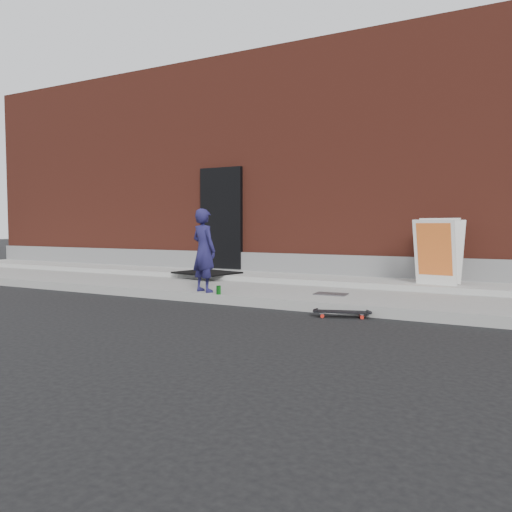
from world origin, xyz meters
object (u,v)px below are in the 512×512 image
Objects in this scene: skateboard at (342,312)px; pizza_sign at (439,251)px; soda_can at (219,290)px; child at (204,250)px.

skateboard is 0.70× the size of pizza_sign.
pizza_sign reaches higher than soda_can.
child is 3.91m from pizza_sign.
child reaches higher than pizza_sign.
child reaches higher than soda_can.
child reaches higher than skateboard.
child is at bearing -149.08° from pizza_sign.
skateboard is 2.65m from pizza_sign.
soda_can is (-2.09, 0.22, 0.15)m from skateboard.
child is 0.73m from soda_can.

